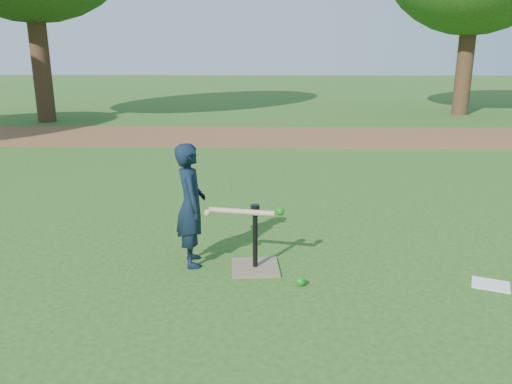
{
  "coord_description": "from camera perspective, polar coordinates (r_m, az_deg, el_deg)",
  "views": [
    {
      "loc": [
        0.38,
        -4.23,
        1.93
      ],
      "look_at": [
        0.27,
        0.31,
        0.65
      ],
      "focal_mm": 35.0,
      "sensor_mm": 36.0,
      "label": 1
    }
  ],
  "objects": [
    {
      "name": "swing_action",
      "position": [
        4.45,
        -1.12,
        -2.27
      ],
      "size": [
        0.72,
        0.17,
        0.08
      ],
      "color": "tan",
      "rests_on": "ground"
    },
    {
      "name": "clipboard",
      "position": [
        4.79,
        25.24,
        -9.55
      ],
      "size": [
        0.36,
        0.33,
        0.01
      ],
      "primitive_type": "cube",
      "rotation": [
        0.0,
        0.0,
        -0.39
      ],
      "color": "white",
      "rests_on": "ground"
    },
    {
      "name": "batting_tee",
      "position": [
        4.62,
        -0.1,
        -7.48
      ],
      "size": [
        0.46,
        0.46,
        0.61
      ],
      "color": "#786A4C",
      "rests_on": "ground"
    },
    {
      "name": "ground",
      "position": [
        4.67,
        -3.42,
        -8.72
      ],
      "size": [
        80.0,
        80.0,
        0.0
      ],
      "primitive_type": "plane",
      "color": "#285116",
      "rests_on": "ground"
    },
    {
      "name": "dirt_strip",
      "position": [
        11.9,
        -0.41,
        6.4
      ],
      "size": [
        24.0,
        3.0,
        0.01
      ],
      "primitive_type": "cube",
      "color": "brown",
      "rests_on": "ground"
    },
    {
      "name": "child",
      "position": [
        4.61,
        -7.46,
        -1.49
      ],
      "size": [
        0.37,
        0.47,
        1.15
      ],
      "primitive_type": "imported",
      "rotation": [
        0.0,
        0.0,
        1.82
      ],
      "color": "black",
      "rests_on": "ground"
    },
    {
      "name": "wiffle_ball_ground",
      "position": [
        4.34,
        5.15,
        -10.15
      ],
      "size": [
        0.08,
        0.08,
        0.08
      ],
      "primitive_type": "sphere",
      "color": "#0C8810",
      "rests_on": "ground"
    }
  ]
}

